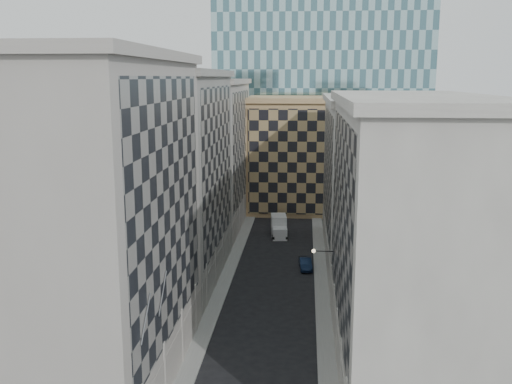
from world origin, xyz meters
The scene contains 13 objects.
sidewalk_west centered at (-5.25, 30.00, 0.07)m, with size 1.50×100.00×0.15m, color gray.
sidewalk_east centered at (5.25, 30.00, 0.07)m, with size 1.50×100.00×0.15m, color gray.
bldg_left_a centered at (-10.88, 11.00, 11.82)m, with size 10.80×22.80×23.70m.
bldg_left_b centered at (-10.88, 33.00, 11.32)m, with size 10.80×22.80×22.70m.
bldg_left_c centered at (-10.88, 55.00, 10.83)m, with size 10.80×22.80×21.70m.
bldg_right_a centered at (10.88, 15.00, 10.32)m, with size 10.80×26.80×20.70m.
bldg_right_b centered at (10.89, 42.00, 9.85)m, with size 10.80×28.80×19.70m.
tan_block centered at (2.00, 67.90, 9.44)m, with size 16.80×14.80×18.80m.
church_tower centered at (0.00, 82.00, 26.95)m, with size 7.20×7.20×51.50m.
flagpoles_left centered at (-5.90, 6.00, 8.00)m, with size 0.10×6.33×2.33m.
bracket_lamp centered at (4.38, 24.00, 6.20)m, with size 1.98×0.36×0.36m.
box_truck centered at (-0.26, 50.87, 1.22)m, with size 2.61×5.29×2.80m.
dark_car centered at (3.50, 36.92, 0.64)m, with size 1.35×3.88×1.28m, color #0E1C36.
Camera 1 is at (3.30, -26.69, 21.92)m, focal length 40.00 mm.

